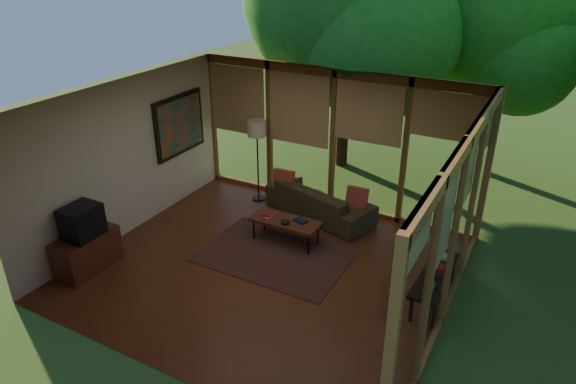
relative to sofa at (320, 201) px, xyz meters
The scene contains 24 objects.
floor 2.02m from the sofa, 89.88° to the right, with size 5.50×5.50×0.00m, color brown.
ceiling 3.12m from the sofa, 89.88° to the right, with size 5.50×5.50×0.00m, color white.
wall_left 3.55m from the sofa, 143.93° to the right, with size 0.04×5.00×2.70m, color silver.
wall_front 4.62m from the sofa, 89.95° to the right, with size 5.50×0.04×2.70m, color silver.
window_wall_back 1.16m from the sofa, 89.53° to the left, with size 5.50×0.12×2.70m, color brown.
window_wall_right 3.56m from the sofa, 35.99° to the right, with size 0.12×5.00×2.70m, color brown.
tree_ne 5.26m from the sofa, 60.06° to the left, with size 3.10×3.10×4.86m.
rug 1.63m from the sofa, 91.59° to the right, with size 2.39×1.69×0.01m, color brown.
sofa is the anchor object (origin of this frame).
pillow_left 0.80m from the sofa, behind, with size 0.40×0.13×0.40m, color maroon.
pillow_right 0.80m from the sofa, ahead, with size 0.38×0.13×0.38m, color maroon.
ct_book_lower 1.29m from the sofa, 110.97° to the right, with size 0.18×0.14×0.03m, color beige.
ct_book_upper 1.29m from the sofa, 110.97° to the right, with size 0.17×0.13×0.03m, color maroon.
ct_book_side 1.08m from the sofa, 82.40° to the right, with size 0.21×0.16×0.03m, color black.
ct_bowl 1.26m from the sofa, 92.66° to the right, with size 0.16×0.16×0.07m, color black.
media_cabinet 4.15m from the sofa, 126.45° to the right, with size 0.50×1.00×0.60m, color #5D2919.
television 4.17m from the sofa, 126.22° to the right, with size 0.45×0.55×0.50m, color black.
console_book_a 3.10m from the sofa, 39.04° to the right, with size 0.21×0.15×0.07m, color #2D4F3E.
console_book_b 2.84m from the sofa, 31.96° to the right, with size 0.23×0.17×0.11m, color maroon.
console_book_c 2.65m from the sofa, 24.58° to the right, with size 0.21×0.15×0.06m, color beige.
floor_lamp 1.76m from the sofa, behind, with size 0.36×0.36×1.65m.
coffee_table 1.15m from the sofa, 95.39° to the right, with size 1.20×0.50×0.43m.
side_console 2.86m from the sofa, 32.81° to the right, with size 0.60×1.40×0.46m.
wall_painting 3.04m from the sofa, 167.51° to the right, with size 0.06×1.35×1.15m.
Camera 1 is at (3.57, -5.84, 4.66)m, focal length 32.00 mm.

